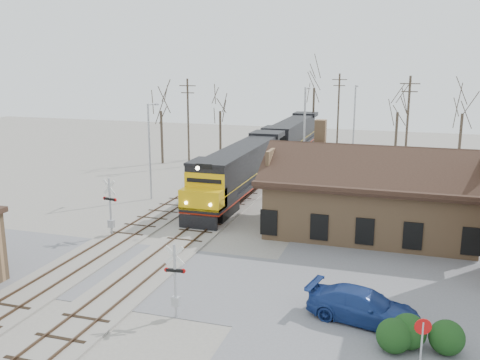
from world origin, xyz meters
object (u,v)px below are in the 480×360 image
object	(u,v)px
locomotive_lead	(239,171)
parked_car	(364,306)
depot	(370,200)
locomotive_trailing	(291,137)

from	to	relation	value
locomotive_lead	parked_car	size ratio (longest dim) A/B	3.94
depot	parked_car	world-z (taller)	depot
locomotive_lead	depot	bearing A→B (deg)	-28.71
locomotive_lead	locomotive_trailing	size ratio (longest dim) A/B	1.00
parked_car	locomotive_trailing	bearing A→B (deg)	28.65
depot	locomotive_trailing	xyz separation A→B (m)	(-11.99, 28.28, 0.10)
depot	locomotive_trailing	size ratio (longest dim) A/B	0.71
locomotive_trailing	locomotive_lead	bearing A→B (deg)	-90.00
depot	locomotive_lead	distance (m)	13.67
locomotive_lead	locomotive_trailing	distance (m)	21.71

